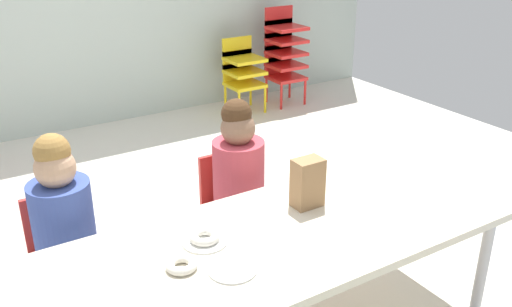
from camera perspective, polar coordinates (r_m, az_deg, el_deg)
The scene contains 11 objects.
ground_plane at distance 3.04m, azimuth -7.84°, elevation -12.19°, with size 6.59×4.98×0.02m.
craft_table at distance 2.25m, azimuth 0.12°, elevation -9.77°, with size 2.16×0.77×0.56m.
seated_child_near_camera at distance 2.54m, azimuth -19.05°, elevation -5.94°, with size 0.33×0.33×0.92m.
seated_child_middle_seat at distance 2.82m, azimuth -1.87°, elevation -1.67°, with size 0.32×0.32×0.92m.
kid_chair_yellow_stack at distance 5.27m, azimuth -1.37°, elevation 8.49°, with size 0.32×0.30×0.68m.
kid_chair_red_stack at distance 5.48m, azimuth 2.84°, elevation 10.37°, with size 0.32×0.30×0.92m.
paper_bag_brown at distance 2.44m, azimuth 5.24°, elevation -2.98°, with size 0.13×0.09×0.22m, color #9E754C.
paper_plate_near_edge at distance 2.23m, azimuth -5.21°, elevation -8.85°, with size 0.18×0.18×0.01m, color white.
paper_plate_center_table at distance 2.07m, azimuth -2.39°, elevation -11.64°, with size 0.18×0.18×0.01m, color white.
donut_powdered_on_plate at distance 2.22m, azimuth -5.23°, elevation -8.40°, with size 0.12×0.12×0.03m, color white.
donut_powdered_loose at distance 2.08m, azimuth -7.55°, elevation -11.13°, with size 0.12×0.12×0.03m, color white.
Camera 1 is at (-0.95, -2.30, 1.74)m, focal length 39.50 mm.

